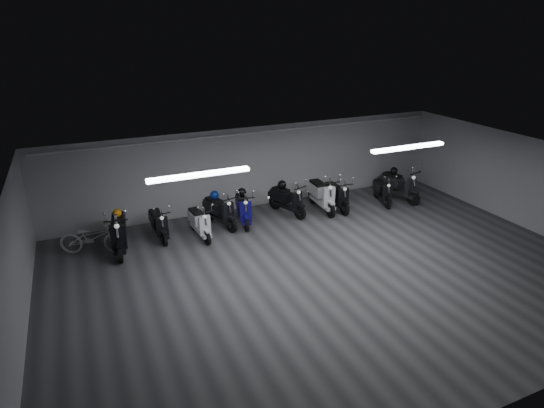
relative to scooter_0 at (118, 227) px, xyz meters
name	(u,v)px	position (x,y,z in m)	size (l,w,h in m)	color
floor	(329,272)	(4.77, -3.37, -0.75)	(14.00, 10.00, 0.01)	#3A3A3C
ceiling	(335,168)	(4.77, -3.37, 2.06)	(14.00, 10.00, 0.01)	gray
back_wall	(256,167)	(4.77, 1.64, 0.65)	(14.00, 0.01, 2.80)	#A0A0A2
front_wall	(502,346)	(4.77, -8.37, 0.65)	(14.00, 0.01, 2.80)	#A0A0A2
left_wall	(11,285)	(-2.24, -3.37, 0.65)	(0.01, 10.00, 2.80)	#A0A0A2
right_wall	(530,184)	(11.77, -3.37, 0.65)	(0.01, 10.00, 2.80)	#A0A0A2
fluor_strip_left	(199,175)	(1.77, -2.37, 1.99)	(2.40, 0.18, 0.08)	white
fluor_strip_right	(408,147)	(7.77, -2.37, 1.99)	(2.40, 0.18, 0.08)	white
conduit	(256,132)	(4.77, 1.55, 1.87)	(0.05, 0.05, 13.60)	white
scooter_0	(118,227)	(0.00, 0.00, 0.00)	(0.67, 2.01, 1.50)	black
scooter_1	(158,219)	(1.15, 0.37, -0.13)	(0.55, 1.66, 1.23)	black
scooter_2	(199,218)	(2.28, -0.05, -0.12)	(0.56, 1.68, 1.25)	white
scooter_3	(220,206)	(3.07, 0.47, -0.07)	(0.60, 1.81, 1.35)	black
scooter_4	(243,204)	(3.81, 0.36, -0.08)	(0.60, 1.80, 1.34)	#100C65
scooter_5	(287,195)	(5.41, 0.49, -0.07)	(0.60, 1.81, 1.35)	black
scooter_6	(322,190)	(6.63, 0.30, 0.00)	(0.67, 2.00, 1.49)	silver
scooter_7	(337,191)	(7.14, 0.19, -0.09)	(0.59, 1.78, 1.32)	black
scooter_8	(383,187)	(8.94, 0.02, -0.15)	(0.54, 1.61, 1.20)	black
scooter_9	(399,181)	(9.64, 0.02, -0.02)	(0.66, 1.97, 1.47)	black
bicycle	(92,234)	(-0.70, 0.19, -0.17)	(0.63, 1.79, 1.16)	silver
helmet_0	(282,185)	(5.33, 0.72, 0.23)	(0.29, 0.29, 0.29)	black
helmet_1	(394,171)	(9.58, 0.29, 0.29)	(0.27, 0.27, 0.27)	black
helmet_2	(215,195)	(2.99, 0.71, 0.23)	(0.28, 0.28, 0.28)	navy
helmet_3	(242,192)	(3.87, 0.61, 0.22)	(0.28, 0.28, 0.28)	black
helmet_4	(117,213)	(0.03, 0.28, 0.30)	(0.24, 0.24, 0.24)	orange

